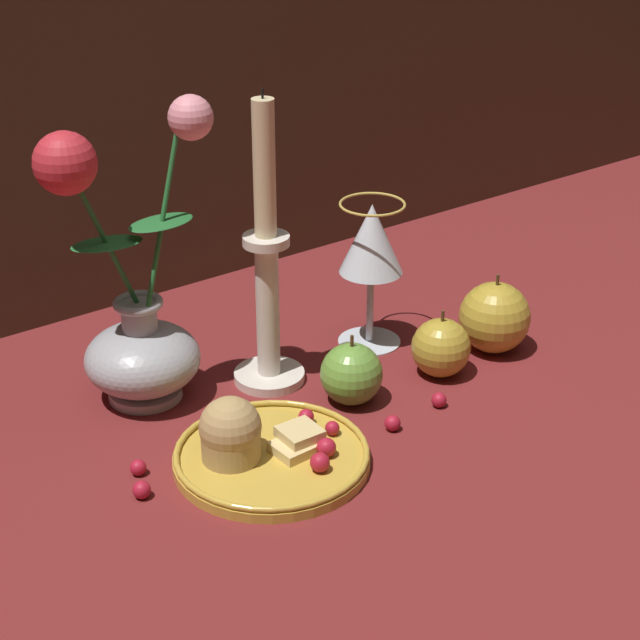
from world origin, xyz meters
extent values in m
plane|color=maroon|center=(0.00, 0.00, 0.00)|extent=(2.40, 2.40, 0.00)
cylinder|color=#A3A3A8|center=(-0.11, 0.12, 0.01)|extent=(0.08, 0.08, 0.01)
ellipsoid|color=#A3A3A8|center=(-0.11, 0.12, 0.05)|extent=(0.12, 0.12, 0.07)
cylinder|color=#A3A3A8|center=(-0.11, 0.12, 0.09)|extent=(0.04, 0.04, 0.04)
torus|color=#A3A3A8|center=(-0.11, 0.12, 0.11)|extent=(0.05, 0.05, 0.01)
cylinder|color=#23662D|center=(-0.14, 0.12, 0.19)|extent=(0.06, 0.01, 0.16)
ellipsoid|color=#23662D|center=(-0.14, 0.12, 0.18)|extent=(0.08, 0.05, 0.00)
sphere|color=red|center=(-0.17, 0.12, 0.27)|extent=(0.06, 0.06, 0.06)
cylinder|color=#23662D|center=(-0.08, 0.11, 0.20)|extent=(0.07, 0.02, 0.19)
ellipsoid|color=#23662D|center=(-0.08, 0.11, 0.19)|extent=(0.07, 0.05, 0.00)
sphere|color=pink|center=(-0.05, 0.10, 0.29)|extent=(0.04, 0.04, 0.04)
cylinder|color=gold|center=(-0.07, -0.06, 0.01)|extent=(0.19, 0.19, 0.01)
torus|color=gold|center=(-0.07, -0.06, 0.01)|extent=(0.18, 0.18, 0.01)
cylinder|color=tan|center=(-0.11, -0.04, 0.03)|extent=(0.06, 0.06, 0.03)
sphere|color=tan|center=(-0.11, -0.04, 0.04)|extent=(0.06, 0.06, 0.06)
cube|color=#DBBC7A|center=(-0.06, -0.07, 0.01)|extent=(0.04, 0.04, 0.01)
cube|color=#DBBC7A|center=(-0.04, -0.06, 0.03)|extent=(0.04, 0.04, 0.01)
sphere|color=#AD192D|center=(-0.05, -0.11, 0.02)|extent=(0.02, 0.02, 0.02)
sphere|color=#AD192D|center=(-0.03, -0.09, 0.02)|extent=(0.02, 0.02, 0.02)
sphere|color=#AD192D|center=(-0.01, -0.06, 0.02)|extent=(0.01, 0.01, 0.01)
sphere|color=#AD192D|center=(-0.02, -0.03, 0.02)|extent=(0.02, 0.02, 0.02)
cylinder|color=silver|center=(0.15, 0.08, 0.00)|extent=(0.07, 0.07, 0.00)
cylinder|color=silver|center=(0.15, 0.08, 0.05)|extent=(0.01, 0.01, 0.08)
cone|color=silver|center=(0.15, 0.08, 0.13)|extent=(0.07, 0.07, 0.08)
cone|color=maroon|center=(0.15, 0.08, 0.12)|extent=(0.06, 0.06, 0.06)
torus|color=gold|center=(0.15, 0.08, 0.17)|extent=(0.07, 0.07, 0.00)
cylinder|color=silver|center=(0.01, 0.07, 0.01)|extent=(0.08, 0.08, 0.01)
cylinder|color=silver|center=(0.01, 0.07, 0.08)|extent=(0.02, 0.02, 0.15)
cylinder|color=silver|center=(0.01, 0.07, 0.16)|extent=(0.05, 0.05, 0.01)
cylinder|color=beige|center=(0.01, 0.07, 0.24)|extent=(0.02, 0.02, 0.14)
cylinder|color=black|center=(0.01, 0.07, 0.31)|extent=(0.00, 0.00, 0.01)
sphere|color=#B2932D|center=(0.17, -0.02, 0.03)|extent=(0.06, 0.06, 0.06)
cylinder|color=#4C3319|center=(0.17, -0.02, 0.07)|extent=(0.00, 0.00, 0.01)
sphere|color=#669938|center=(0.06, -0.01, 0.03)|extent=(0.06, 0.06, 0.06)
cylinder|color=#4C3319|center=(0.06, -0.01, 0.07)|extent=(0.00, 0.00, 0.01)
sphere|color=#B2932D|center=(0.26, -0.02, 0.04)|extent=(0.08, 0.08, 0.08)
cylinder|color=#4C3319|center=(0.26, -0.02, 0.09)|extent=(0.00, 0.00, 0.01)
sphere|color=#AD192D|center=(0.12, -0.08, 0.01)|extent=(0.02, 0.02, 0.02)
sphere|color=#AD192D|center=(-0.20, -0.03, 0.01)|extent=(0.02, 0.02, 0.02)
sphere|color=#AD192D|center=(-0.18, 0.00, 0.01)|extent=(0.02, 0.02, 0.02)
sphere|color=#AD192D|center=(0.06, -0.08, 0.01)|extent=(0.02, 0.02, 0.02)
camera|label=1|loc=(-0.54, -0.76, 0.57)|focal=60.00mm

